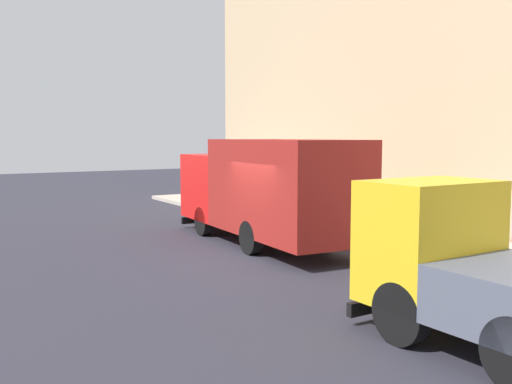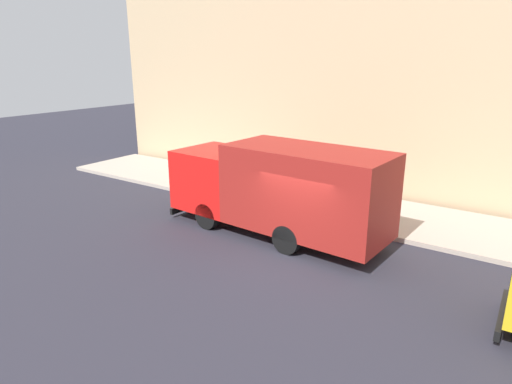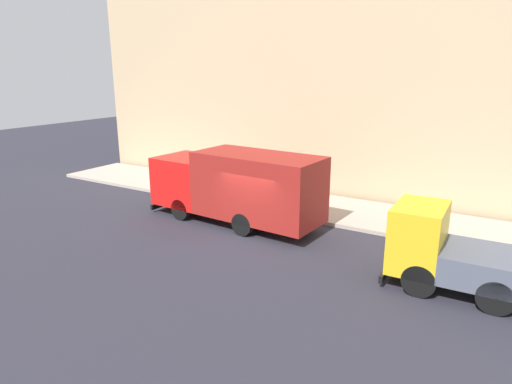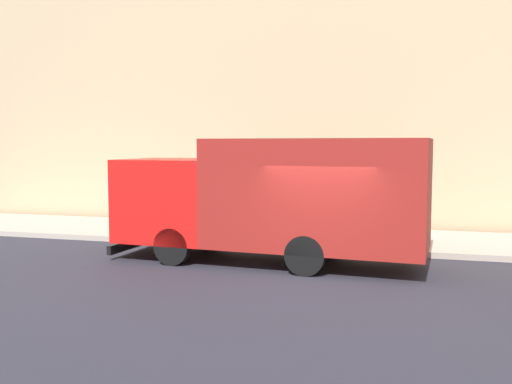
{
  "view_description": "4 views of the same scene",
  "coord_description": "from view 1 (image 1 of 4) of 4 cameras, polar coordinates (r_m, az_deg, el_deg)",
  "views": [
    {
      "loc": [
        -7.67,
        -12.99,
        3.21
      ],
      "look_at": [
        0.92,
        1.2,
        1.6
      ],
      "focal_mm": 40.49,
      "sensor_mm": 36.0,
      "label": 1
    },
    {
      "loc": [
        -10.77,
        -5.99,
        5.84
      ],
      "look_at": [
        0.61,
        1.72,
        1.64
      ],
      "focal_mm": 31.21,
      "sensor_mm": 36.0,
      "label": 2
    },
    {
      "loc": [
        -13.89,
        -8.82,
        6.45
      ],
      "look_at": [
        1.17,
        0.27,
        1.58
      ],
      "focal_mm": 31.43,
      "sensor_mm": 36.0,
      "label": 3
    },
    {
      "loc": [
        -12.29,
        -2.04,
        2.98
      ],
      "look_at": [
        1.27,
        1.78,
        1.79
      ],
      "focal_mm": 39.66,
      "sensor_mm": 36.0,
      "label": 4
    }
  ],
  "objects": [
    {
      "name": "ground",
      "position": [
        15.43,
        -0.61,
        -6.47
      ],
      "size": [
        80.0,
        80.0,
        0.0
      ],
      "primitive_type": "plane",
      "color": "#2B2A35"
    },
    {
      "name": "street_sign_post",
      "position": [
        17.39,
        8.49,
        0.17
      ],
      "size": [
        0.44,
        0.08,
        2.43
      ],
      "color": "#4C5156",
      "rests_on": "sidewalk"
    },
    {
      "name": "building_facade",
      "position": [
        20.23,
        18.7,
        13.51
      ],
      "size": [
        0.5,
        30.0,
        12.23
      ],
      "primitive_type": "cube",
      "color": "tan",
      "rests_on": "ground"
    },
    {
      "name": "small_flatbed_truck",
      "position": [
        9.38,
        21.77,
        -7.5
      ],
      "size": [
        2.25,
        4.71,
        2.49
      ],
      "rotation": [
        0.0,
        0.0,
        0.02
      ],
      "color": "yellow",
      "rests_on": "ground"
    },
    {
      "name": "sidewalk",
      "position": [
        18.44,
        13.02,
        -4.37
      ],
      "size": [
        4.06,
        30.0,
        0.16
      ],
      "primitive_type": "cube",
      "color": "#B6A899",
      "rests_on": "ground"
    },
    {
      "name": "large_utility_truck",
      "position": [
        17.01,
        1.03,
        0.41
      ],
      "size": [
        2.93,
        8.01,
        3.12
      ],
      "rotation": [
        0.0,
        0.0,
        -0.07
      ],
      "color": "red",
      "rests_on": "ground"
    },
    {
      "name": "traffic_cone_orange",
      "position": [
        21.2,
        0.9,
        -1.73
      ],
      "size": [
        0.51,
        0.51,
        0.73
      ],
      "primitive_type": "cone",
      "color": "orange",
      "rests_on": "sidewalk"
    },
    {
      "name": "pedestrian_standing",
      "position": [
        19.82,
        10.0,
        -0.8
      ],
      "size": [
        0.37,
        0.37,
        1.67
      ],
      "rotation": [
        0.0,
        0.0,
        1.43
      ],
      "color": "#4E3F55",
      "rests_on": "sidewalk"
    },
    {
      "name": "pedestrian_walking",
      "position": [
        17.86,
        8.82,
        -1.56
      ],
      "size": [
        0.55,
        0.55,
        1.64
      ],
      "rotation": [
        0.0,
        0.0,
        0.79
      ],
      "color": "brown",
      "rests_on": "sidewalk"
    }
  ]
}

